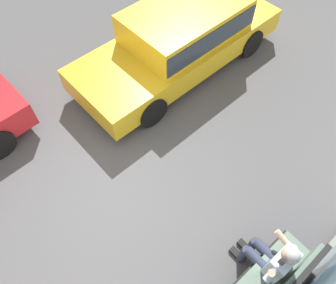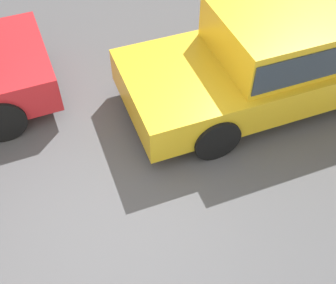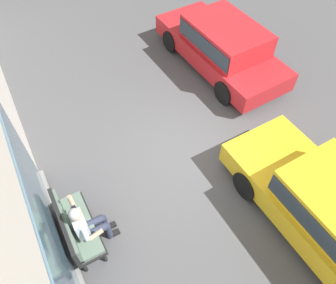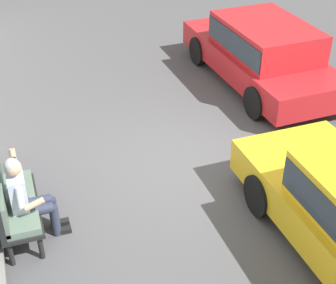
% 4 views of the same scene
% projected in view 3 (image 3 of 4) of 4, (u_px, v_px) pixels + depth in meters
% --- Properties ---
extents(ground_plane, '(60.00, 60.00, 0.00)m').
position_uv_depth(ground_plane, '(186.00, 155.00, 7.77)').
color(ground_plane, '#4C4C4F').
extents(bench, '(1.43, 0.55, 1.00)m').
position_uv_depth(bench, '(74.00, 227.00, 6.04)').
color(bench, black).
rests_on(bench, ground_plane).
extents(person_on_phone, '(0.73, 0.74, 1.33)m').
position_uv_depth(person_on_phone, '(87.00, 225.00, 5.92)').
color(person_on_phone, '#2D3347').
rests_on(person_on_phone, ground_plane).
extents(parked_car_mid, '(4.42, 2.00, 1.41)m').
position_uv_depth(parked_car_mid, '(222.00, 44.00, 9.23)').
color(parked_car_mid, red).
rests_on(parked_car_mid, ground_plane).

